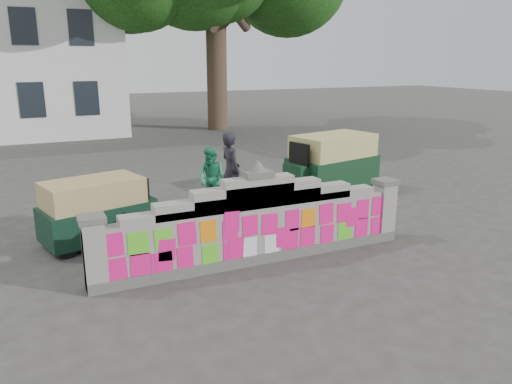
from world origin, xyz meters
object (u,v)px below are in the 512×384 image
Objects in this scene: rickshaw_left at (97,210)px; rickshaw_right at (331,162)px; cyclist_bike at (231,196)px; cyclist_rider at (231,181)px; pedestrian at (212,179)px.

rickshaw_right is at bearing -2.19° from rickshaw_left.
cyclist_rider is at bearing 86.80° from cyclist_bike.
cyclist_rider reaches higher than cyclist_bike.
cyclist_bike is 0.95m from pedestrian.
cyclist_bike is 0.83× the size of rickshaw_left.
rickshaw_right is at bearing -75.17° from cyclist_rider.
rickshaw_left is at bearing 92.73° from cyclist_rider.
rickshaw_right is at bearing 54.76° from pedestrian.
cyclist_rider is 3.85m from rickshaw_right.
cyclist_bike is 1.30× the size of pedestrian.
cyclist_rider is (-0.00, 0.00, 0.39)m from cyclist_bike.
pedestrian reaches higher than cyclist_bike.
rickshaw_right reaches higher than cyclist_bike.
cyclist_rider is 1.16× the size of pedestrian.
cyclist_rider is 3.23m from rickshaw_left.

